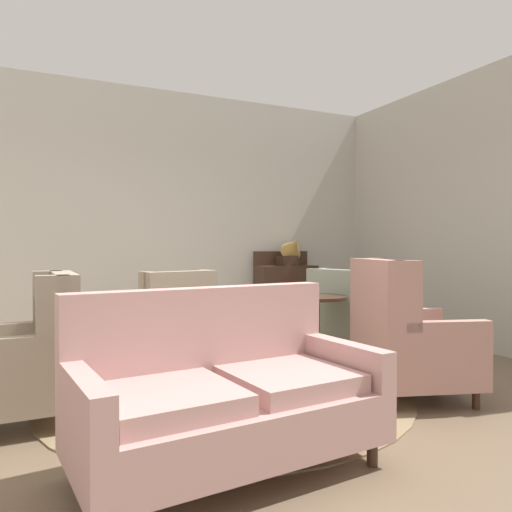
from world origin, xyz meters
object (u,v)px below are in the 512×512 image
Objects in this scene: armchair_far_left at (358,324)px; side_table at (316,327)px; gramophone at (292,250)px; armchair_back_corner at (168,324)px; armchair_near_sideboard at (20,361)px; porcelain_vase at (237,317)px; settee at (225,395)px; armchair_beside_settee at (405,340)px; coffee_table at (237,346)px; sideboard at (286,294)px.

armchair_far_left is 1.36× the size of side_table.
armchair_far_left is 2.10m from gramophone.
armchair_near_sideboard is (-1.34, -1.24, 0.03)m from armchair_back_corner.
gramophone is (1.85, 2.38, 0.52)m from porcelain_vase.
settee is at bearing 112.03° from armchair_far_left.
armchair_beside_settee reaches higher than porcelain_vase.
gramophone is (3.41, 2.33, 0.72)m from armchair_near_sideboard.
armchair_far_left reaches higher than armchair_back_corner.
armchair_beside_settee is (1.16, -0.67, 0.07)m from coffee_table.
armchair_beside_settee is at bearing 11.62° from settee.
armchair_beside_settee is (2.75, -0.65, 0.03)m from armchair_near_sideboard.
porcelain_vase is at bearing -113.99° from coffee_table.
gramophone is at bearing 66.10° from side_table.
armchair_back_corner is 1.94m from armchair_far_left.
armchair_near_sideboard is (-1.00, 1.19, 0.04)m from settee.
coffee_table is at bearing -167.22° from side_table.
sideboard reaches higher than armchair_back_corner.
porcelain_vase reaches higher than coffee_table.
coffee_table is 1.24m from armchair_back_corner.
armchair_near_sideboard is 0.90× the size of sideboard.
armchair_far_left reaches higher than settee.
porcelain_vase reaches higher than side_table.
sideboard is at bearing 125.00° from armchair_near_sideboard.
armchair_back_corner reaches higher than coffee_table.
sideboard is (0.89, 2.20, 0.08)m from side_table.
side_table is (1.47, 1.40, 0.05)m from settee.
armchair_far_left is (0.34, 1.05, -0.04)m from armchair_beside_settee.
gramophone is (2.41, 3.52, 0.76)m from settee.
side_table is 2.38m from sideboard.
armchair_far_left is 0.64m from side_table.
porcelain_vase is 1.58m from armchair_near_sideboard.
settee reaches higher than porcelain_vase.
settee is 2.45m from armchair_back_corner.
armchair_back_corner is at bearing 49.18° from armchair_far_left.
coffee_table is 0.25m from porcelain_vase.
settee is 1.83m from armchair_beside_settee.
porcelain_vase is 0.46× the size of side_table.
side_table is at bearing 38.17° from settee.
gramophone is at bearing -24.63° from armchair_far_left.
armchair_back_corner is 2.46m from gramophone.
settee is 1.55m from armchair_near_sideboard.
armchair_far_left is (2.09, 1.58, 0.02)m from settee.
armchair_far_left reaches higher than coffee_table.
armchair_beside_settee reaches higher than side_table.
armchair_far_left reaches higher than porcelain_vase.
armchair_near_sideboard is 2.48m from side_table.
armchair_far_left is at bearing 16.21° from side_table.
settee reaches higher than side_table.
gramophone is at bearing 50.13° from settee.
armchair_near_sideboard is at bearing -174.97° from side_table.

